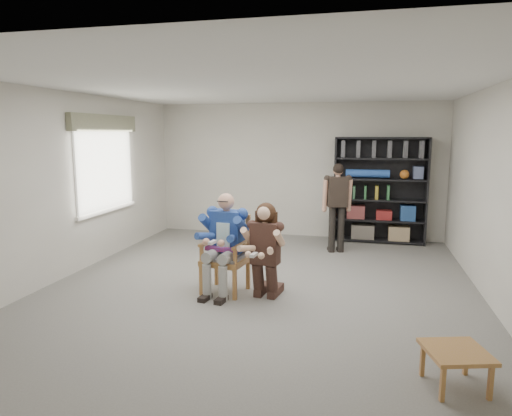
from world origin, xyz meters
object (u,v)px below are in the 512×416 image
(seated_man, at_px, (225,243))
(kneeling_woman, at_px, (264,252))
(standing_man, at_px, (337,208))
(bookshelf, at_px, (380,190))
(armchair, at_px, (225,255))
(side_table, at_px, (455,369))

(seated_man, bearing_deg, kneeling_woman, -3.96)
(seated_man, xyz_separation_m, standing_man, (1.36, 2.54, 0.13))
(bookshelf, bearing_deg, seated_man, -121.00)
(kneeling_woman, distance_m, standing_man, 2.77)
(armchair, xyz_separation_m, seated_man, (0.00, -0.00, 0.16))
(seated_man, relative_size, bookshelf, 0.66)
(kneeling_woman, relative_size, bookshelf, 0.61)
(seated_man, bearing_deg, bookshelf, 66.73)
(armchair, relative_size, standing_man, 0.65)
(armchair, distance_m, side_table, 3.24)
(armchair, height_order, kneeling_woman, kneeling_woman)
(kneeling_woman, bearing_deg, standing_man, 81.44)
(standing_man, xyz_separation_m, side_table, (1.28, -4.38, -0.65))
(standing_man, bearing_deg, kneeling_woman, -122.58)
(kneeling_woman, relative_size, standing_man, 0.78)
(standing_man, bearing_deg, side_table, -89.98)
(bookshelf, relative_size, standing_man, 1.28)
(kneeling_woman, bearing_deg, bookshelf, 74.80)
(kneeling_woman, xyz_separation_m, standing_man, (0.78, 2.66, 0.18))
(armchair, bearing_deg, seated_man, -82.27)
(seated_man, xyz_separation_m, kneeling_woman, (0.58, -0.12, -0.06))
(armchair, distance_m, kneeling_woman, 0.60)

